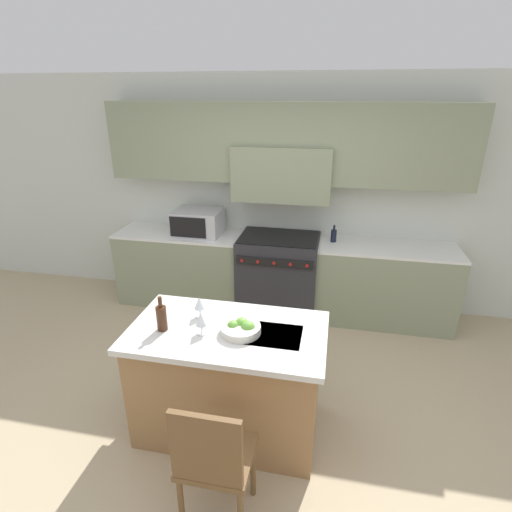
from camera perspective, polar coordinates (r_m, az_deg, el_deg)
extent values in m
plane|color=tan|center=(3.50, -2.04, -22.87)|extent=(10.00, 10.00, 0.00)
cube|color=silver|center=(4.82, 4.07, 8.68)|extent=(10.00, 0.06, 2.70)
cube|color=gray|center=(4.52, 3.93, 15.81)|extent=(3.96, 0.34, 0.85)
cube|color=gray|center=(4.54, 3.77, 11.69)|extent=(1.09, 0.40, 0.60)
cube|color=gray|center=(5.11, -10.45, -1.65)|extent=(1.52, 0.62, 0.88)
cube|color=white|center=(4.94, -10.81, 3.19)|extent=(1.52, 0.62, 0.03)
cube|color=gray|center=(4.81, 17.79, -3.97)|extent=(1.52, 0.62, 0.88)
cube|color=white|center=(4.63, 18.44, 1.09)|extent=(1.52, 0.62, 0.03)
cube|color=#2D2D33|center=(4.78, 3.20, -2.65)|extent=(0.92, 0.66, 0.94)
cube|color=black|center=(4.60, 3.32, 2.73)|extent=(0.88, 0.61, 0.01)
cube|color=black|center=(4.35, 2.60, -0.93)|extent=(0.84, 0.02, 0.09)
cylinder|color=#B21E1E|center=(4.40, -2.03, -0.62)|extent=(0.04, 0.02, 0.04)
cylinder|color=#B21E1E|center=(4.36, 0.26, -0.80)|extent=(0.04, 0.02, 0.04)
cylinder|color=#B21E1E|center=(4.34, 2.58, -0.99)|extent=(0.04, 0.02, 0.04)
cylinder|color=#B21E1E|center=(4.31, 4.93, -1.17)|extent=(0.04, 0.02, 0.04)
cylinder|color=#B21E1E|center=(4.30, 7.30, -1.36)|extent=(0.04, 0.02, 0.04)
cube|color=#B7B7BC|center=(4.81, -8.26, 4.83)|extent=(0.55, 0.44, 0.29)
cube|color=black|center=(4.63, -9.75, 4.03)|extent=(0.43, 0.01, 0.24)
cube|color=olive|center=(3.22, -3.89, -17.51)|extent=(1.34, 0.74, 0.85)
cube|color=silver|center=(2.95, -4.11, -10.79)|extent=(1.43, 0.81, 0.04)
cube|color=#2D2D30|center=(2.88, 2.17, -11.23)|extent=(0.43, 0.32, 0.01)
cylinder|color=#B2B2B7|center=(3.04, 2.78, -9.22)|extent=(0.02, 0.02, 0.00)
cube|color=brown|center=(2.65, -5.53, -26.60)|extent=(0.42, 0.40, 0.04)
cube|color=brown|center=(2.35, -7.17, -25.78)|extent=(0.40, 0.04, 0.46)
cylinder|color=brown|center=(2.99, -7.95, -26.75)|extent=(0.04, 0.04, 0.47)
cylinder|color=brown|center=(2.92, -0.43, -28.04)|extent=(0.04, 0.04, 0.47)
cylinder|color=brown|center=(2.80, -10.60, -31.78)|extent=(0.04, 0.04, 0.47)
cylinder|color=#422314|center=(2.96, -13.32, -8.67)|extent=(0.07, 0.07, 0.19)
cylinder|color=#422314|center=(2.89, -13.55, -6.42)|extent=(0.03, 0.03, 0.08)
cylinder|color=white|center=(2.91, -7.71, -10.86)|extent=(0.07, 0.07, 0.01)
cylinder|color=white|center=(2.89, -7.75, -10.27)|extent=(0.01, 0.01, 0.07)
cone|color=white|center=(2.85, -7.83, -8.92)|extent=(0.08, 0.08, 0.09)
cylinder|color=white|center=(3.11, -7.97, -8.50)|extent=(0.07, 0.07, 0.01)
cylinder|color=white|center=(3.09, -8.00, -7.93)|extent=(0.01, 0.01, 0.07)
cone|color=white|center=(3.05, -8.08, -6.65)|extent=(0.08, 0.08, 0.09)
cylinder|color=silver|center=(2.88, -2.23, -10.40)|extent=(0.29, 0.29, 0.06)
sphere|color=#66A83D|center=(2.88, -3.32, -9.96)|extent=(0.08, 0.08, 0.08)
sphere|color=#66A83D|center=(2.86, -1.15, -10.25)|extent=(0.10, 0.10, 0.10)
sphere|color=#66A83D|center=(2.91, -2.03, -9.67)|extent=(0.10, 0.10, 0.10)
cylinder|color=black|center=(4.61, 11.02, 2.84)|extent=(0.06, 0.06, 0.14)
cylinder|color=black|center=(4.57, 11.11, 4.01)|extent=(0.02, 0.02, 0.06)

